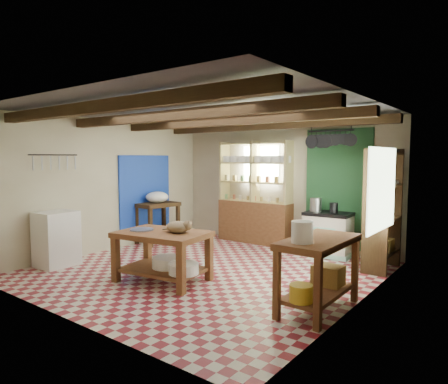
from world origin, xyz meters
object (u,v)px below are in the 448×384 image
Objects in this scene: white_cabinet at (57,239)px; right_counter at (318,274)px; stove at (328,234)px; cat at (178,227)px; work_table at (163,256)px; prep_table at (157,223)px.

right_counter is at bearing 7.80° from white_cabinet.
cat is at bearing -114.53° from stove.
stove is (1.36, 2.98, 0.04)m from work_table.
cat is (2.28, -1.73, 0.40)m from prep_table.
white_cabinet is (-0.02, -2.32, 0.03)m from prep_table.
work_table is at bearing -117.89° from stove.
prep_table is at bearing 161.77° from right_counter.
stove is 0.68× the size of right_counter.
stove is at bearing 56.68° from work_table.
work_table is 3.48× the size of cat.
white_cabinet is 0.76× the size of right_counter.
prep_table is 2.32m from white_cabinet.
prep_table is 2.89m from cat.
stove is 4.88m from white_cabinet.
stove is 2.81m from right_counter.
work_table is at bearing 10.74° from white_cabinet.
stove is at bearing 50.04° from cat.
white_cabinet reaches higher than right_counter.
cat reaches higher than work_table.
prep_table is (-3.40, -1.16, 0.03)m from stove.
prep_table is 4.62m from right_counter.
white_cabinet is at bearing -137.79° from stove.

